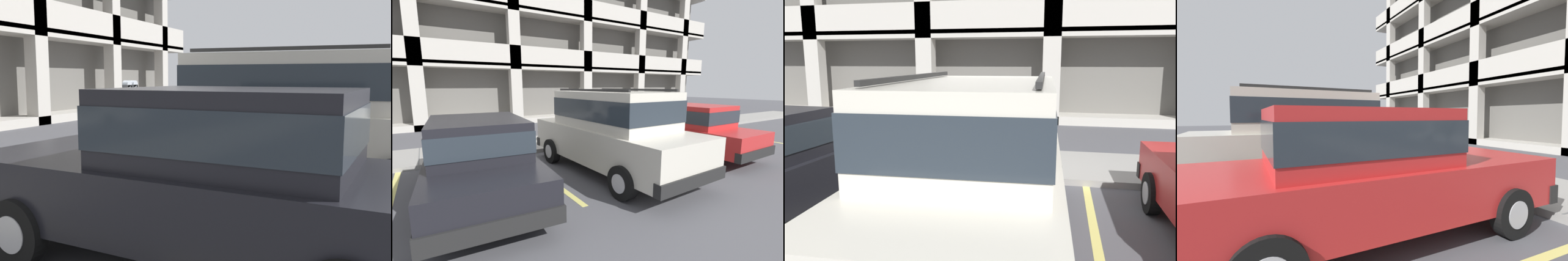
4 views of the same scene
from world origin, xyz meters
The scene contains 9 objects.
ground_plane centered at (0.00, 0.00, -0.05)m, with size 80.00×80.00×0.10m.
sidewalk centered at (0.00, 1.30, 0.06)m, with size 40.00×2.20×0.12m.
parking_stall_lines centered at (1.48, -1.40, 0.00)m, with size 11.95×4.80×0.01m.
silver_suv centered at (0.10, -2.44, 1.09)m, with size 2.15×4.85×2.03m.
red_sedan centered at (-2.97, -2.40, 0.82)m, with size 2.07×4.60×1.54m.
dark_hatchback centered at (3.19, -2.27, 0.82)m, with size 1.92×4.52×1.54m.
parking_meter_near centered at (0.22, 0.35, 1.20)m, with size 0.35×0.12×1.45m.
parking_meter_far centered at (6.13, 0.39, 1.18)m, with size 0.35×0.12×1.43m.
parking_garage centered at (0.63, 12.24, 7.53)m, with size 32.00×10.00×16.25m.
Camera 2 is at (-3.73, -7.49, 2.10)m, focal length 24.00 mm.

